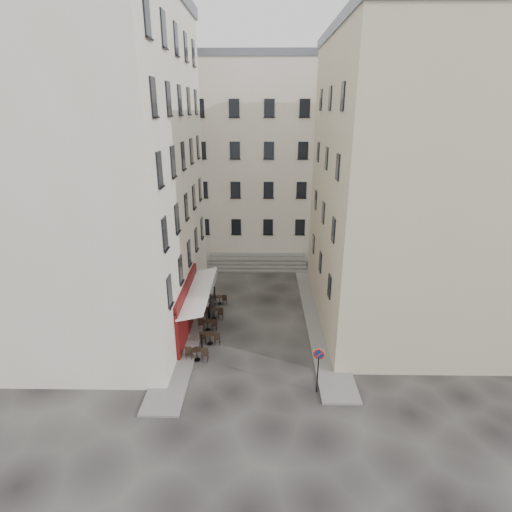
{
  "coord_description": "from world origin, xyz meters",
  "views": [
    {
      "loc": [
        0.44,
        -22.17,
        13.88
      ],
      "look_at": [
        0.02,
        4.0,
        4.26
      ],
      "focal_mm": 28.0,
      "sensor_mm": 36.0,
      "label": 1
    }
  ],
  "objects_px": {
    "bistro_table_b": "(210,338)",
    "pedestrian": "(211,304)",
    "bistro_table_a": "(197,353)",
    "no_parking_sign": "(318,362)"
  },
  "relations": [
    {
      "from": "bistro_table_b",
      "to": "pedestrian",
      "type": "xyz_separation_m",
      "value": [
        -0.38,
        3.89,
        0.34
      ]
    },
    {
      "from": "pedestrian",
      "to": "bistro_table_b",
      "type": "bearing_deg",
      "value": 82.6
    },
    {
      "from": "bistro_table_a",
      "to": "pedestrian",
      "type": "xyz_separation_m",
      "value": [
        0.17,
        5.64,
        0.32
      ]
    },
    {
      "from": "no_parking_sign",
      "to": "bistro_table_b",
      "type": "relative_size",
      "value": 2.01
    },
    {
      "from": "bistro_table_b",
      "to": "bistro_table_a",
      "type": "bearing_deg",
      "value": -107.42
    },
    {
      "from": "no_parking_sign",
      "to": "bistro_table_b",
      "type": "distance_m",
      "value": 7.7
    },
    {
      "from": "bistro_table_b",
      "to": "pedestrian",
      "type": "distance_m",
      "value": 3.92
    },
    {
      "from": "bistro_table_b",
      "to": "no_parking_sign",
      "type": "bearing_deg",
      "value": -36.09
    },
    {
      "from": "bistro_table_b",
      "to": "pedestrian",
      "type": "bearing_deg",
      "value": 95.6
    },
    {
      "from": "bistro_table_a",
      "to": "bistro_table_b",
      "type": "xyz_separation_m",
      "value": [
        0.55,
        1.75,
        -0.02
      ]
    }
  ]
}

